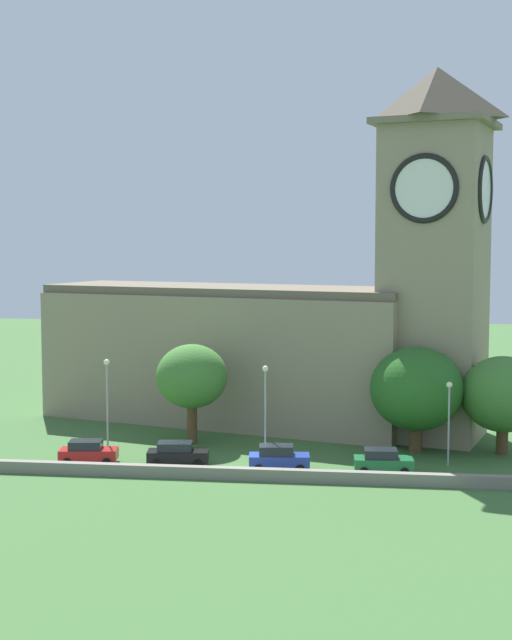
% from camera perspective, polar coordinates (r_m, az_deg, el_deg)
% --- Properties ---
extents(ground_plane, '(200.00, 200.00, 0.00)m').
position_cam_1_polar(ground_plane, '(79.38, 0.90, -6.64)').
color(ground_plane, '#3D6633').
extents(church, '(39.97, 20.15, 29.48)m').
position_cam_1_polar(church, '(79.11, 1.95, -0.27)').
color(church, gray).
rests_on(church, ground).
extents(quay_barrier, '(51.90, 0.70, 0.82)m').
position_cam_1_polar(quay_barrier, '(62.50, -0.88, -9.47)').
color(quay_barrier, gray).
rests_on(quay_barrier, ground).
extents(car_red, '(4.31, 2.56, 1.68)m').
position_cam_1_polar(car_red, '(67.82, -10.33, -8.01)').
color(car_red, red).
rests_on(car_red, ground).
extents(car_black, '(4.53, 2.57, 1.66)m').
position_cam_1_polar(car_black, '(66.55, -4.88, -8.20)').
color(car_black, black).
rests_on(car_black, ground).
extents(car_blue, '(4.34, 2.42, 1.82)m').
position_cam_1_polar(car_blue, '(64.67, 1.39, -8.51)').
color(car_blue, '#233D9E').
rests_on(car_blue, ground).
extents(car_green, '(4.13, 2.36, 1.66)m').
position_cam_1_polar(car_green, '(64.77, 7.83, -8.60)').
color(car_green, '#1E6B38').
rests_on(car_green, ground).
extents(streetlamp_west_mid, '(0.44, 0.44, 7.27)m').
position_cam_1_polar(streetlamp_west_mid, '(68.86, -9.17, -4.42)').
color(streetlamp_west_mid, '#9EA0A5').
rests_on(streetlamp_west_mid, ground).
extents(streetlamp_central, '(0.44, 0.44, 7.01)m').
position_cam_1_polar(streetlamp_central, '(66.47, 0.57, -4.82)').
color(streetlamp_central, '#9EA0A5').
rests_on(streetlamp_central, ground).
extents(streetlamp_east_mid, '(0.44, 0.44, 6.03)m').
position_cam_1_polar(streetlamp_east_mid, '(66.80, 11.82, -5.38)').
color(streetlamp_east_mid, '#9EA0A5').
rests_on(streetlamp_east_mid, ground).
extents(tree_churchyard, '(7.00, 7.00, 7.98)m').
position_cam_1_polar(tree_churchyard, '(70.61, 9.88, -4.21)').
color(tree_churchyard, brown).
rests_on(tree_churchyard, ground).
extents(tree_riverside_west, '(6.31, 6.31, 7.35)m').
position_cam_1_polar(tree_riverside_west, '(71.46, 15.01, -4.46)').
color(tree_riverside_west, brown).
rests_on(tree_riverside_west, ground).
extents(tree_by_tower, '(5.59, 5.59, 7.84)m').
position_cam_1_polar(tree_by_tower, '(72.57, -3.98, -3.51)').
color(tree_by_tower, brown).
rests_on(tree_by_tower, ground).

